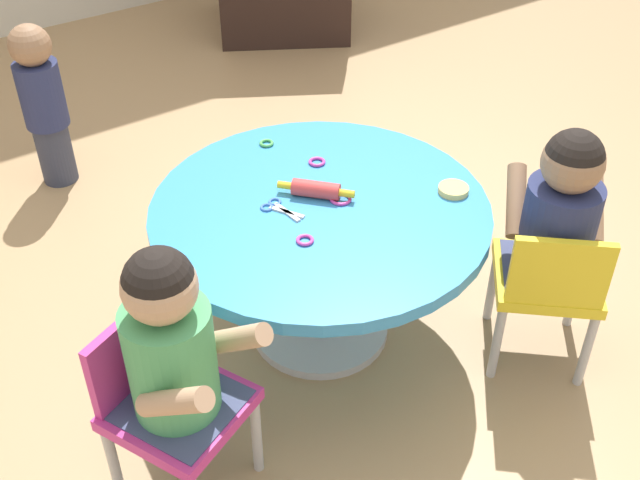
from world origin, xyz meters
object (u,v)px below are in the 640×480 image
(seated_child_left, at_px, (170,342))
(toddler_standing, at_px, (43,101))
(child_chair_right, at_px, (548,283))
(child_chair_left, at_px, (168,401))
(seated_child_right, at_px, (561,212))
(craft_table, at_px, (320,235))
(craft_scissors, at_px, (278,208))
(rolling_pin, at_px, (316,189))

(seated_child_left, height_order, toddler_standing, seated_child_left)
(child_chair_right, relative_size, toddler_standing, 0.80)
(child_chair_left, height_order, seated_child_left, seated_child_left)
(seated_child_left, distance_m, seated_child_right, 1.13)
(seated_child_left, xyz_separation_m, seated_child_right, (1.12, -0.16, 0.00))
(craft_table, xyz_separation_m, seated_child_left, (-0.61, -0.29, 0.14))
(child_chair_left, xyz_separation_m, craft_scissors, (0.52, 0.31, 0.19))
(seated_child_right, bearing_deg, rolling_pin, 135.07)
(seated_child_left, height_order, child_chair_right, seated_child_left)
(craft_table, relative_size, seated_child_left, 1.94)
(toddler_standing, bearing_deg, child_chair_left, -98.74)
(child_chair_right, bearing_deg, child_chair_left, 168.69)
(toddler_standing, distance_m, rolling_pin, 1.37)
(seated_child_left, distance_m, craft_scissors, 0.61)
(seated_child_right, bearing_deg, child_chair_left, 170.40)
(seated_child_left, bearing_deg, toddler_standing, 82.03)
(child_chair_right, xyz_separation_m, craft_scissors, (-0.59, 0.53, 0.19))
(child_chair_left, height_order, rolling_pin, rolling_pin)
(seated_child_right, xyz_separation_m, craft_scissors, (-0.62, 0.50, -0.03))
(seated_child_right, height_order, craft_scissors, seated_child_right)
(craft_table, height_order, child_chair_right, child_chair_right)
(craft_table, xyz_separation_m, rolling_pin, (0.02, 0.05, 0.13))
(child_chair_left, distance_m, toddler_standing, 1.62)
(craft_table, height_order, seated_child_right, seated_child_right)
(child_chair_left, bearing_deg, rolling_pin, 24.80)
(seated_child_left, height_order, craft_scissors, seated_child_left)
(seated_child_left, bearing_deg, rolling_pin, 28.02)
(craft_table, bearing_deg, toddler_standing, 105.76)
(child_chair_left, xyz_separation_m, seated_child_left, (0.02, -0.04, 0.23))
(seated_child_left, relative_size, rolling_pin, 2.75)
(seated_child_right, relative_size, toddler_standing, 0.76)
(child_chair_right, relative_size, craft_scissors, 3.78)
(child_chair_right, height_order, rolling_pin, rolling_pin)
(rolling_pin, distance_m, craft_scissors, 0.13)
(toddler_standing, bearing_deg, craft_table, -74.24)
(seated_child_left, distance_m, child_chair_right, 1.13)
(seated_child_left, bearing_deg, craft_scissors, 34.41)
(child_chair_left, relative_size, seated_child_right, 1.05)
(craft_scissors, bearing_deg, child_chair_right, -41.95)
(child_chair_left, relative_size, rolling_pin, 2.89)
(child_chair_right, relative_size, rolling_pin, 2.89)
(toddler_standing, bearing_deg, craft_scissors, -78.06)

